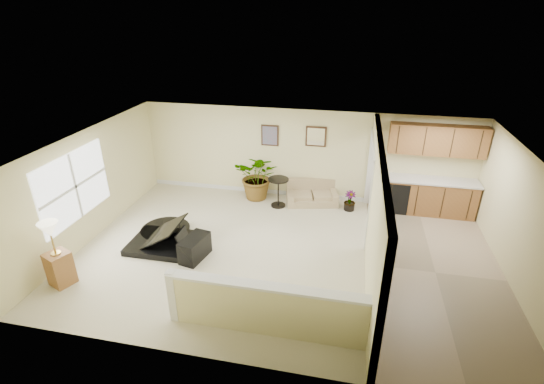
% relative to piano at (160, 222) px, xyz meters
% --- Properties ---
extents(floor, '(9.00, 9.00, 0.00)m').
position_rel_piano_xyz_m(floor, '(2.82, 0.08, -0.54)').
color(floor, beige).
rests_on(floor, ground).
extents(back_wall, '(9.00, 0.04, 2.50)m').
position_rel_piano_xyz_m(back_wall, '(2.82, 3.08, 0.71)').
color(back_wall, beige).
rests_on(back_wall, floor).
extents(front_wall, '(9.00, 0.04, 2.50)m').
position_rel_piano_xyz_m(front_wall, '(2.82, -2.92, 0.71)').
color(front_wall, beige).
rests_on(front_wall, floor).
extents(left_wall, '(0.04, 6.00, 2.50)m').
position_rel_piano_xyz_m(left_wall, '(-1.68, 0.08, 0.71)').
color(left_wall, beige).
rests_on(left_wall, floor).
extents(right_wall, '(0.04, 6.00, 2.50)m').
position_rel_piano_xyz_m(right_wall, '(7.32, 0.08, 0.71)').
color(right_wall, beige).
rests_on(right_wall, floor).
extents(ceiling, '(9.00, 6.00, 0.04)m').
position_rel_piano_xyz_m(ceiling, '(2.82, 0.08, 1.96)').
color(ceiling, white).
rests_on(ceiling, back_wall).
extents(kitchen_vinyl, '(2.70, 6.00, 0.01)m').
position_rel_piano_xyz_m(kitchen_vinyl, '(5.97, 0.08, -0.53)').
color(kitchen_vinyl, gray).
rests_on(kitchen_vinyl, floor).
extents(interior_partition, '(0.18, 5.99, 2.50)m').
position_rel_piano_xyz_m(interior_partition, '(4.62, 0.34, 0.68)').
color(interior_partition, beige).
rests_on(interior_partition, floor).
extents(pony_half_wall, '(3.42, 0.22, 1.00)m').
position_rel_piano_xyz_m(pony_half_wall, '(2.90, -2.22, -0.02)').
color(pony_half_wall, beige).
rests_on(pony_half_wall, floor).
extents(left_window, '(0.05, 2.15, 1.45)m').
position_rel_piano_xyz_m(left_window, '(-1.66, -0.42, 0.91)').
color(left_window, white).
rests_on(left_window, left_wall).
extents(wall_art_left, '(0.48, 0.04, 0.58)m').
position_rel_piano_xyz_m(wall_art_left, '(1.87, 3.05, 1.21)').
color(wall_art_left, '#372114').
rests_on(wall_art_left, back_wall).
extents(wall_mirror, '(0.55, 0.04, 0.55)m').
position_rel_piano_xyz_m(wall_mirror, '(3.12, 3.05, 1.26)').
color(wall_mirror, '#372114').
rests_on(wall_mirror, back_wall).
extents(kitchen_cabinets, '(2.36, 0.65, 2.33)m').
position_rel_piano_xyz_m(kitchen_cabinets, '(6.01, 2.82, 0.33)').
color(kitchen_cabinets, brown).
rests_on(kitchen_cabinets, floor).
extents(piano, '(1.62, 1.68, 1.28)m').
position_rel_piano_xyz_m(piano, '(0.00, 0.00, 0.00)').
color(piano, black).
rests_on(piano, floor).
extents(piano_bench, '(0.53, 0.82, 0.50)m').
position_rel_piano_xyz_m(piano_bench, '(0.97, -0.42, -0.28)').
color(piano_bench, black).
rests_on(piano_bench, floor).
extents(loveseat, '(1.54, 1.07, 0.78)m').
position_rel_piano_xyz_m(loveseat, '(3.12, 2.78, -0.24)').
color(loveseat, tan).
rests_on(loveseat, floor).
extents(accent_table, '(0.55, 0.55, 0.80)m').
position_rel_piano_xyz_m(accent_table, '(2.25, 2.35, -0.02)').
color(accent_table, black).
rests_on(accent_table, floor).
extents(palm_plant, '(1.29, 1.14, 1.34)m').
position_rel_piano_xyz_m(palm_plant, '(1.62, 2.71, 0.12)').
color(palm_plant, black).
rests_on(palm_plant, floor).
extents(small_plant, '(0.35, 0.35, 0.54)m').
position_rel_piano_xyz_m(small_plant, '(4.15, 2.51, -0.31)').
color(small_plant, black).
rests_on(small_plant, floor).
extents(lamp_stand, '(0.52, 0.52, 1.36)m').
position_rel_piano_xyz_m(lamp_stand, '(-1.25, -1.76, 0.04)').
color(lamp_stand, brown).
rests_on(lamp_stand, floor).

